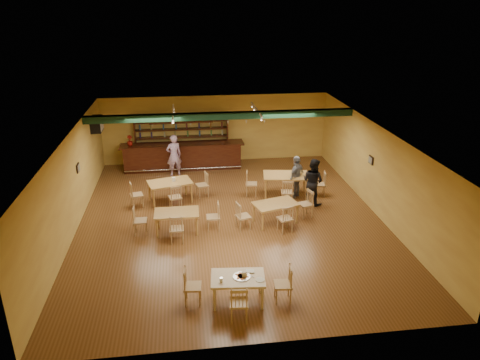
{
  "coord_description": "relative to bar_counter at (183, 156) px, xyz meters",
  "views": [
    {
      "loc": [
        -1.46,
        -13.56,
        6.87
      ],
      "look_at": [
        0.39,
        0.6,
        1.15
      ],
      "focal_mm": 33.74,
      "sensor_mm": 36.0,
      "label": 1
    }
  ],
  "objects": [
    {
      "name": "poinsettia",
      "position": [
        -2.19,
        0.0,
        0.79
      ],
      "size": [
        0.32,
        0.32,
        0.44
      ],
      "primitive_type": "imported",
      "rotation": [
        0.0,
        0.0,
        0.35
      ],
      "color": "#9C160E",
      "rests_on": "bar_counter"
    },
    {
      "name": "ac_unit",
      "position": [
        -3.28,
        -0.95,
        1.79
      ],
      "size": [
        0.34,
        0.7,
        0.48
      ],
      "primitive_type": "cube",
      "color": "silver",
      "rests_on": "wall_left"
    },
    {
      "name": "near_table",
      "position": [
        1.2,
        -9.63,
        -0.22
      ],
      "size": [
        1.36,
        0.94,
        0.69
      ],
      "primitive_type": "cube",
      "rotation": [
        0.0,
        0.0,
        -0.09
      ],
      "color": "tan",
      "rests_on": "ground"
    },
    {
      "name": "patron_bar",
      "position": [
        -0.36,
        -0.83,
        0.32
      ],
      "size": [
        0.74,
        0.59,
        1.77
      ],
      "primitive_type": "imported",
      "rotation": [
        0.0,
        0.0,
        3.44
      ],
      "color": "purple",
      "rests_on": "ground"
    },
    {
      "name": "ceiling_beam",
      "position": [
        1.52,
        -2.35,
        2.31
      ],
      "size": [
        10.0,
        0.3,
        0.25
      ],
      "primitive_type": "cube",
      "color": "black",
      "rests_on": "ceiling"
    },
    {
      "name": "picture_left",
      "position": [
        -3.45,
        -4.15,
        1.14
      ],
      "size": [
        0.04,
        0.34,
        0.28
      ],
      "primitive_type": "cube",
      "color": "black",
      "rests_on": "wall_left"
    },
    {
      "name": "dining_table_b",
      "position": [
        3.78,
        -3.46,
        -0.15
      ],
      "size": [
        1.8,
        1.24,
        0.83
      ],
      "primitive_type": "cube",
      "rotation": [
        0.0,
        0.0,
        -0.15
      ],
      "color": "#B07D3E",
      "rests_on": "ground"
    },
    {
      "name": "bar_counter",
      "position": [
        0.0,
        0.0,
        0.0
      ],
      "size": [
        5.28,
        0.85,
        1.13
      ],
      "primitive_type": "cube",
      "color": "#330F0A",
      "rests_on": "ground"
    },
    {
      "name": "patron_right_b",
      "position": [
        4.14,
        -3.61,
        0.23
      ],
      "size": [
        0.92,
        0.95,
        1.6
      ],
      "primitive_type": "imported",
      "rotation": [
        0.0,
        0.0,
        3.97
      ],
      "color": "slate",
      "rests_on": "ground"
    },
    {
      "name": "picture_right",
      "position": [
        6.49,
        -4.65,
        1.14
      ],
      "size": [
        0.04,
        0.34,
        0.28
      ],
      "primitive_type": "cube",
      "color": "black",
      "rests_on": "wall_right"
    },
    {
      "name": "dining_table_d",
      "position": [
        2.94,
        -5.61,
        -0.21
      ],
      "size": [
        1.58,
        1.2,
        0.7
      ],
      "primitive_type": "cube",
      "rotation": [
        0.0,
        0.0,
        0.28
      ],
      "color": "#B07D3E",
      "rests_on": "ground"
    },
    {
      "name": "side_plate",
      "position": [
        1.71,
        -9.81,
        0.13
      ],
      "size": [
        0.24,
        0.24,
        0.01
      ],
      "primitive_type": "cylinder",
      "rotation": [
        0.0,
        0.0,
        -0.09
      ],
      "color": "white",
      "rests_on": "near_table"
    },
    {
      "name": "floor",
      "position": [
        1.52,
        -5.15,
        -0.56
      ],
      "size": [
        12.0,
        12.0,
        0.0
      ],
      "primitive_type": "plane",
      "color": "brown",
      "rests_on": "ground"
    },
    {
      "name": "napkin_stack",
      "position": [
        1.52,
        -9.44,
        0.14
      ],
      "size": [
        0.22,
        0.17,
        0.03
      ],
      "primitive_type": "cube",
      "rotation": [
        0.0,
        0.0,
        -0.13
      ],
      "color": "white",
      "rests_on": "near_table"
    },
    {
      "name": "track_rail_left",
      "position": [
        -0.28,
        -1.75,
        2.38
      ],
      "size": [
        0.05,
        2.5,
        0.05
      ],
      "primitive_type": "cube",
      "color": "silver",
      "rests_on": "ceiling"
    },
    {
      "name": "dining_table_c",
      "position": [
        -0.26,
        -5.84,
        -0.22
      ],
      "size": [
        1.4,
        0.85,
        0.69
      ],
      "primitive_type": "cube",
      "rotation": [
        0.0,
        0.0,
        -0.01
      ],
      "color": "#B07D3E",
      "rests_on": "ground"
    },
    {
      "name": "patron_right_a",
      "position": [
        4.58,
        -4.26,
        0.28
      ],
      "size": [
        1.02,
        1.04,
        1.69
      ],
      "primitive_type": "imported",
      "rotation": [
        0.0,
        0.0,
        2.27
      ],
      "color": "black",
      "rests_on": "ground"
    },
    {
      "name": "pizza_tray",
      "position": [
        1.29,
        -9.63,
        0.13
      ],
      "size": [
        0.53,
        0.53,
        0.01
      ],
      "primitive_type": "cylinder",
      "rotation": [
        0.0,
        0.0,
        -0.44
      ],
      "color": "silver",
      "rests_on": "near_table"
    },
    {
      "name": "back_bar_hutch",
      "position": [
        -0.0,
        0.63,
        0.57
      ],
      "size": [
        4.09,
        0.4,
        2.28
      ],
      "primitive_type": "cube",
      "color": "#330F0A",
      "rests_on": "ground"
    },
    {
      "name": "dining_table_a",
      "position": [
        -0.5,
        -3.45,
        -0.18
      ],
      "size": [
        1.72,
        1.28,
        0.77
      ],
      "primitive_type": "cube",
      "rotation": [
        0.0,
        0.0,
        0.25
      ],
      "color": "#B07D3E",
      "rests_on": "ground"
    },
    {
      "name": "pizza_server",
      "position": [
        1.43,
        -9.58,
        0.14
      ],
      "size": [
        0.31,
        0.27,
        0.0
      ],
      "primitive_type": "cube",
      "rotation": [
        0.0,
        0.0,
        -0.65
      ],
      "color": "silver",
      "rests_on": "pizza_tray"
    },
    {
      "name": "track_rail_right",
      "position": [
        2.92,
        -1.75,
        2.38
      ],
      "size": [
        0.05,
        2.5,
        0.05
      ],
      "primitive_type": "cube",
      "color": "silver",
      "rests_on": "ceiling"
    },
    {
      "name": "parmesan_shaker",
      "position": [
        0.78,
        -9.76,
        0.18
      ],
      "size": [
        0.08,
        0.08,
        0.11
      ],
      "primitive_type": "cylinder",
      "rotation": [
        0.0,
        0.0,
        -0.09
      ],
      "color": "#EAE5C6",
      "rests_on": "near_table"
    }
  ]
}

